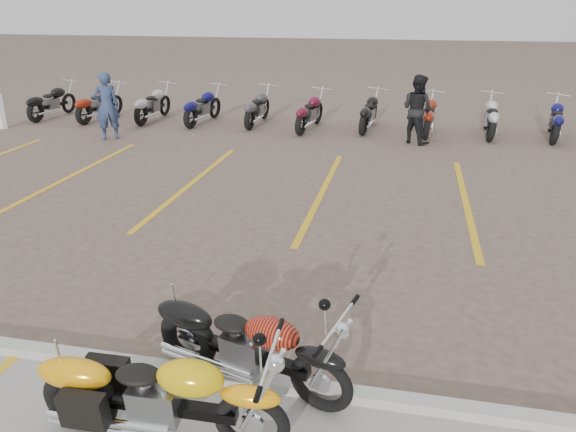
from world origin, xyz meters
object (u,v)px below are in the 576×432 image
person_a (107,106)px  bollard (1,111)px  person_b (417,109)px  flame_cruiser (247,346)px  yellow_cruiser (158,397)px

person_a → bollard: bearing=-44.5°
person_a → person_b: person_a is taller
flame_cruiser → person_b: (1.53, 10.47, 0.45)m
yellow_cruiser → person_b: person_b is taller
bollard → person_a: bearing=-8.3°
flame_cruiser → person_a: bearing=141.7°
person_a → bollard: 3.76m
yellow_cruiser → flame_cruiser: yellow_cruiser is taller
person_b → flame_cruiser: bearing=117.9°
person_b → bollard: bearing=39.9°
yellow_cruiser → bollard: bollard is taller
yellow_cruiser → person_a: size_ratio=1.22×
person_b → bollard: size_ratio=1.76×
flame_cruiser → bollard: bearing=152.8°
bollard → person_b: bearing=3.7°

